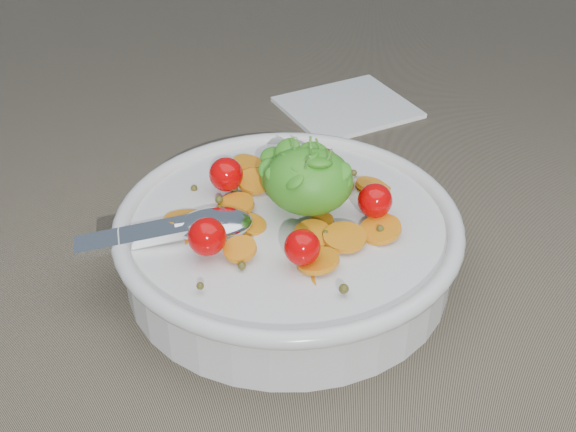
{
  "coord_description": "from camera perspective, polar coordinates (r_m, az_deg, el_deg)",
  "views": [
    {
      "loc": [
        0.03,
        -0.49,
        0.38
      ],
      "look_at": [
        -0.01,
        -0.03,
        0.06
      ],
      "focal_mm": 45.0,
      "sensor_mm": 36.0,
      "label": 1
    }
  ],
  "objects": [
    {
      "name": "ground",
      "position": [
        0.62,
        1.56,
        -2.72
      ],
      "size": [
        6.0,
        6.0,
        0.0
      ],
      "primitive_type": "plane",
      "color": "#776B55",
      "rests_on": "ground"
    },
    {
      "name": "bowl",
      "position": [
        0.58,
        -0.01,
        -1.83
      ],
      "size": [
        0.3,
        0.27,
        0.12
      ],
      "color": "silver",
      "rests_on": "ground"
    },
    {
      "name": "napkin",
      "position": [
        0.84,
        4.7,
        8.56
      ],
      "size": [
        0.18,
        0.18,
        0.01
      ],
      "primitive_type": "cube",
      "rotation": [
        0.0,
        0.0,
        0.58
      ],
      "color": "white",
      "rests_on": "ground"
    }
  ]
}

